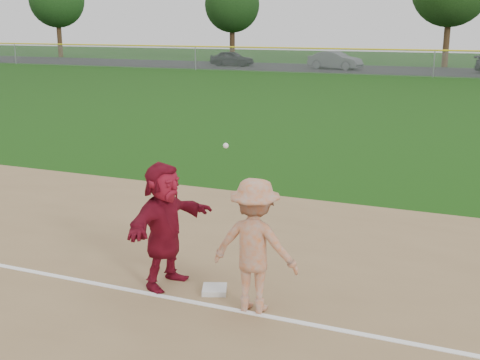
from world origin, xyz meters
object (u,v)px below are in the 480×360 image
at_px(first_base, 215,290).
at_px(car_left, 232,58).
at_px(car_mid, 335,60).
at_px(base_runner, 164,225).

height_order(first_base, car_left, car_left).
xyz_separation_m(car_left, car_mid, (10.06, -0.42, 0.07)).
xyz_separation_m(first_base, car_left, (-19.17, 45.82, 0.66)).
xyz_separation_m(base_runner, car_left, (-18.35, 45.85, -0.29)).
height_order(base_runner, car_mid, base_runner).
relative_size(car_left, car_mid, 0.88).
xyz_separation_m(first_base, base_runner, (-0.82, -0.03, 0.94)).
relative_size(first_base, base_runner, 0.18).
distance_m(base_runner, car_mid, 46.18).
bearing_deg(base_runner, car_left, 33.64).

